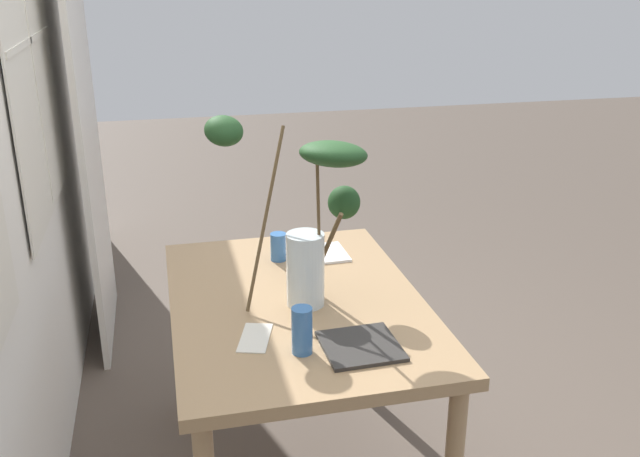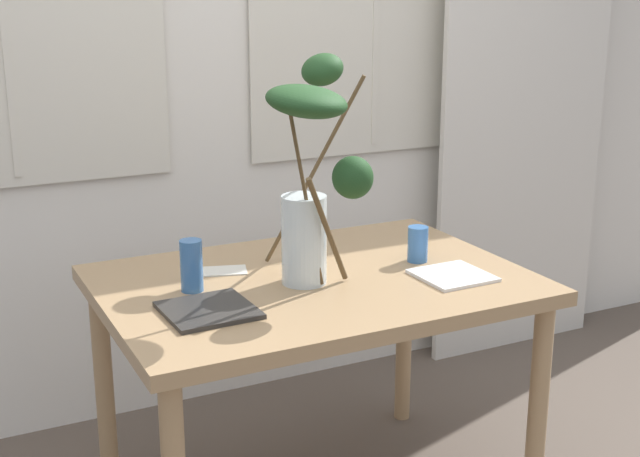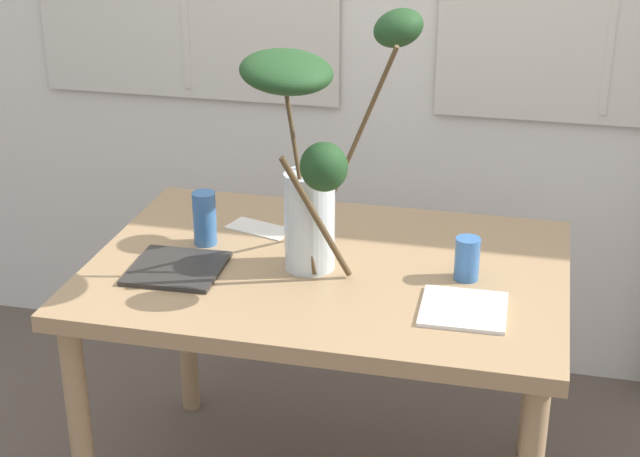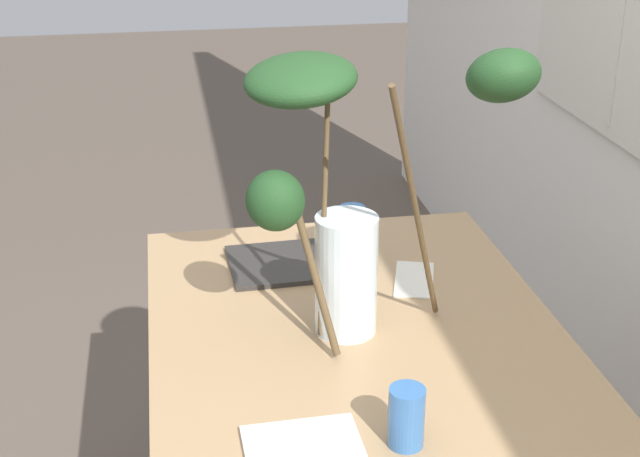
% 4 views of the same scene
% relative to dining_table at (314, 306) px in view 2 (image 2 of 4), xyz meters
% --- Properties ---
extents(back_wall_with_windows, '(5.84, 0.14, 2.83)m').
position_rel_dining_table_xyz_m(back_wall_with_windows, '(-0.00, 0.94, 0.74)').
color(back_wall_with_windows, silver).
rests_on(back_wall_with_windows, ground).
extents(curtain_sheer_side, '(0.85, 0.03, 2.55)m').
position_rel_dining_table_xyz_m(curtain_sheer_side, '(1.38, 0.76, 0.60)').
color(curtain_sheer_side, silver).
rests_on(curtain_sheer_side, ground).
extents(dining_table, '(1.23, 0.87, 0.76)m').
position_rel_dining_table_xyz_m(dining_table, '(0.00, 0.00, 0.00)').
color(dining_table, tan).
rests_on(dining_table, ground).
extents(vase_with_branches, '(0.45, 0.57, 0.66)m').
position_rel_dining_table_xyz_m(vase_with_branches, '(-0.02, -0.04, 0.42)').
color(vase_with_branches, silver).
rests_on(vase_with_branches, dining_table).
extents(drinking_glass_blue_left, '(0.06, 0.06, 0.15)m').
position_rel_dining_table_xyz_m(drinking_glass_blue_left, '(-0.35, 0.05, 0.16)').
color(drinking_glass_blue_left, '#386BAD').
rests_on(drinking_glass_blue_left, dining_table).
extents(drinking_glass_blue_right, '(0.06, 0.06, 0.11)m').
position_rel_dining_table_xyz_m(drinking_glass_blue_right, '(0.36, -0.00, 0.14)').
color(drinking_glass_blue_right, '#386BAD').
rests_on(drinking_glass_blue_right, dining_table).
extents(plate_square_left, '(0.24, 0.24, 0.01)m').
position_rel_dining_table_xyz_m(plate_square_left, '(-0.37, -0.13, 0.09)').
color(plate_square_left, '#2D2B28').
rests_on(plate_square_left, dining_table).
extents(plate_square_right, '(0.21, 0.21, 0.01)m').
position_rel_dining_table_xyz_m(plate_square_right, '(0.37, -0.18, 0.09)').
color(plate_square_right, white).
rests_on(plate_square_right, dining_table).
extents(napkin_folded, '(0.20, 0.14, 0.00)m').
position_rel_dining_table_xyz_m(napkin_folded, '(-0.24, 0.18, 0.09)').
color(napkin_folded, silver).
rests_on(napkin_folded, dining_table).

